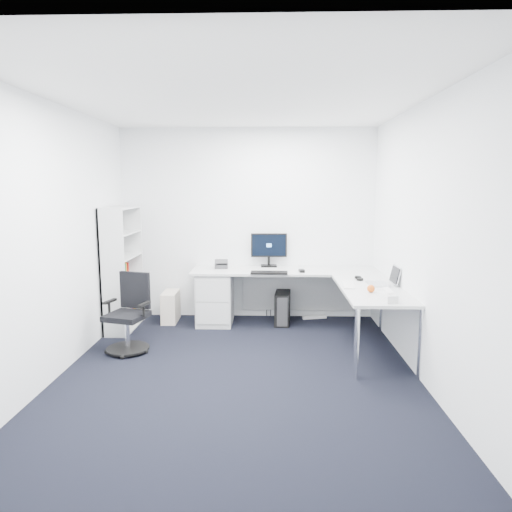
{
  "coord_description": "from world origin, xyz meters",
  "views": [
    {
      "loc": [
        0.31,
        -4.41,
        1.88
      ],
      "look_at": [
        0.15,
        1.05,
        1.05
      ],
      "focal_mm": 32.0,
      "sensor_mm": 36.0,
      "label": 1
    }
  ],
  "objects_px": {
    "l_desk": "(287,303)",
    "bookshelf": "(123,269)",
    "monitor": "(269,250)",
    "task_chair": "(126,314)",
    "laptop": "(378,275)"
  },
  "relations": [
    {
      "from": "monitor",
      "to": "l_desk",
      "type": "bearing_deg",
      "value": -69.64
    },
    {
      "from": "task_chair",
      "to": "monitor",
      "type": "bearing_deg",
      "value": 56.56
    },
    {
      "from": "l_desk",
      "to": "monitor",
      "type": "bearing_deg",
      "value": 112.59
    },
    {
      "from": "monitor",
      "to": "task_chair",
      "type": "bearing_deg",
      "value": -141.04
    },
    {
      "from": "bookshelf",
      "to": "laptop",
      "type": "xyz_separation_m",
      "value": [
        3.2,
        -0.65,
        0.06
      ]
    },
    {
      "from": "l_desk",
      "to": "task_chair",
      "type": "height_order",
      "value": "task_chair"
    },
    {
      "from": "bookshelf",
      "to": "task_chair",
      "type": "height_order",
      "value": "bookshelf"
    },
    {
      "from": "l_desk",
      "to": "monitor",
      "type": "height_order",
      "value": "monitor"
    },
    {
      "from": "bookshelf",
      "to": "monitor",
      "type": "distance_m",
      "value": 2.01
    },
    {
      "from": "l_desk",
      "to": "task_chair",
      "type": "distance_m",
      "value": 2.04
    },
    {
      "from": "laptop",
      "to": "task_chair",
      "type": "bearing_deg",
      "value": -176.03
    },
    {
      "from": "l_desk",
      "to": "bookshelf",
      "type": "bearing_deg",
      "value": 178.68
    },
    {
      "from": "l_desk",
      "to": "task_chair",
      "type": "bearing_deg",
      "value": -156.01
    },
    {
      "from": "task_chair",
      "to": "monitor",
      "type": "xyz_separation_m",
      "value": [
        1.62,
        1.42,
        0.55
      ]
    },
    {
      "from": "l_desk",
      "to": "bookshelf",
      "type": "distance_m",
      "value": 2.22
    }
  ]
}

